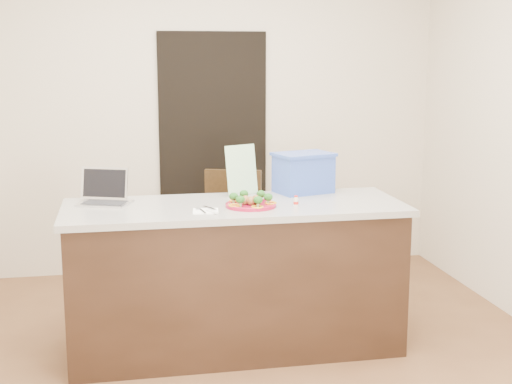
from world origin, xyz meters
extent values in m
plane|color=brown|center=(0.00, 0.00, 0.00)|extent=(4.00, 4.00, 0.00)
plane|color=beige|center=(0.00, 2.00, 1.35)|extent=(4.00, 0.00, 4.00)
plane|color=beige|center=(0.00, -2.00, 1.35)|extent=(4.00, 0.00, 4.00)
cube|color=black|center=(0.10, 1.98, 1.00)|extent=(0.90, 0.02, 2.00)
cube|color=black|center=(0.00, 0.25, 0.44)|extent=(2.00, 0.70, 0.88)
cube|color=beige|center=(0.00, 0.25, 0.90)|extent=(2.06, 0.76, 0.04)
cylinder|color=maroon|center=(0.09, 0.16, 0.93)|extent=(0.30, 0.30, 0.02)
torus|color=maroon|center=(0.09, 0.16, 0.94)|extent=(0.30, 0.30, 0.01)
sphere|color=brown|center=(0.09, 0.16, 0.96)|extent=(0.05, 0.05, 0.05)
sphere|color=brown|center=(0.05, 0.19, 0.96)|extent=(0.05, 0.05, 0.05)
sphere|color=brown|center=(0.05, 0.15, 0.96)|extent=(0.05, 0.05, 0.05)
sphere|color=brown|center=(0.08, 0.12, 0.96)|extent=(0.05, 0.05, 0.05)
sphere|color=brown|center=(0.12, 0.14, 0.96)|extent=(0.05, 0.05, 0.05)
sphere|color=brown|center=(0.12, 0.18, 0.96)|extent=(0.05, 0.05, 0.05)
ellipsoid|color=#154512|center=(0.16, 0.23, 0.98)|extent=(0.05, 0.05, 0.05)
ellipsoid|color=#154512|center=(0.06, 0.26, 0.98)|extent=(0.05, 0.05, 0.05)
ellipsoid|color=#154512|center=(-0.01, 0.19, 0.98)|extent=(0.05, 0.05, 0.05)
ellipsoid|color=#154512|center=(0.01, 0.09, 0.98)|extent=(0.05, 0.05, 0.05)
ellipsoid|color=#154512|center=(0.11, 0.06, 0.98)|extent=(0.05, 0.05, 0.05)
ellipsoid|color=#154512|center=(0.18, 0.13, 0.98)|extent=(0.05, 0.05, 0.05)
torus|color=orange|center=(0.14, 0.27, 0.94)|extent=(0.07, 0.07, 0.01)
torus|color=orange|center=(0.00, 0.25, 0.94)|extent=(0.07, 0.07, 0.01)
torus|color=orange|center=(-0.02, 0.11, 0.94)|extent=(0.07, 0.07, 0.01)
torus|color=orange|center=(0.10, 0.05, 0.94)|extent=(0.07, 0.07, 0.01)
torus|color=orange|center=(0.20, 0.14, 0.94)|extent=(0.07, 0.07, 0.01)
cube|color=white|center=(-0.20, 0.08, 0.92)|extent=(0.16, 0.16, 0.01)
cube|color=#B4B3B8|center=(-0.22, 0.06, 0.93)|extent=(0.03, 0.12, 0.00)
cube|color=#B4B3B8|center=(-0.22, 0.12, 0.93)|extent=(0.04, 0.05, 0.00)
cube|color=white|center=(-0.17, 0.03, 0.93)|extent=(0.06, 0.10, 0.01)
cube|color=#B4B3B8|center=(-0.17, 0.13, 0.93)|extent=(0.07, 0.12, 0.00)
cylinder|color=beige|center=(0.35, 0.12, 0.94)|extent=(0.03, 0.03, 0.05)
cylinder|color=beige|center=(0.35, 0.12, 0.97)|extent=(0.02, 0.02, 0.01)
cylinder|color=red|center=(0.35, 0.12, 0.98)|extent=(0.02, 0.02, 0.01)
cylinder|color=red|center=(0.35, 0.12, 0.94)|extent=(0.03, 0.03, 0.02)
cube|color=#B9BABF|center=(-0.77, 0.39, 0.93)|extent=(0.35, 0.30, 0.01)
cube|color=#B9BABF|center=(-0.77, 0.50, 1.03)|extent=(0.30, 0.16, 0.20)
cube|color=black|center=(-0.77, 0.49, 1.03)|extent=(0.27, 0.13, 0.17)
cube|color=#272629|center=(-0.77, 0.38, 0.93)|extent=(0.29, 0.23, 0.00)
cube|color=white|center=(0.09, 0.54, 1.08)|extent=(0.23, 0.14, 0.32)
cube|color=#2F4CAC|center=(0.51, 0.54, 1.04)|extent=(0.40, 0.33, 0.24)
cube|color=#2F4CAC|center=(0.51, 0.54, 1.17)|extent=(0.42, 0.36, 0.02)
cube|color=#392411|center=(0.15, 1.08, 0.46)|extent=(0.54, 0.54, 0.04)
cube|color=#392411|center=(0.15, 1.27, 0.72)|extent=(0.42, 0.18, 0.49)
cylinder|color=#392411|center=(-0.03, 0.89, 0.23)|extent=(0.04, 0.04, 0.46)
cylinder|color=#392411|center=(0.34, 0.89, 0.23)|extent=(0.04, 0.04, 0.46)
cylinder|color=#392411|center=(-0.03, 1.26, 0.23)|extent=(0.04, 0.04, 0.46)
cylinder|color=#392411|center=(0.34, 1.26, 0.23)|extent=(0.04, 0.04, 0.46)
camera|label=1|loc=(-0.67, -3.92, 1.81)|focal=50.00mm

